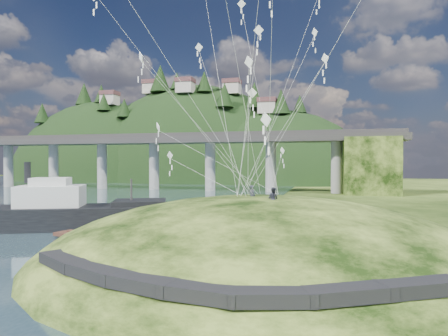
# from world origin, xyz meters

# --- Properties ---
(ground) EXTENTS (320.00, 320.00, 0.00)m
(ground) POSITION_xyz_m (0.00, 0.00, 0.00)
(ground) COLOR black
(ground) RESTS_ON ground
(grass_hill) EXTENTS (36.00, 32.00, 13.00)m
(grass_hill) POSITION_xyz_m (8.00, 2.00, -1.50)
(grass_hill) COLOR black
(grass_hill) RESTS_ON ground
(footpath) EXTENTS (22.29, 5.84, 0.83)m
(footpath) POSITION_xyz_m (7.46, -9.74, 2.08)
(footpath) COLOR black
(footpath) RESTS_ON ground
(bridge) EXTENTS (160.00, 11.00, 15.00)m
(bridge) POSITION_xyz_m (-26.46, 70.07, 9.70)
(bridge) COLOR #2D2B2B
(bridge) RESTS_ON ground
(far_ridge) EXTENTS (153.00, 70.00, 94.50)m
(far_ridge) POSITION_xyz_m (-43.58, 122.17, -7.44)
(far_ridge) COLOR black
(far_ridge) RESTS_ON ground
(work_barge) EXTENTS (22.03, 13.79, 7.51)m
(work_barge) POSITION_xyz_m (-14.89, 11.75, 1.88)
(work_barge) COLOR black
(work_barge) RESTS_ON ground
(wooden_dock) EXTENTS (13.20, 5.59, 0.94)m
(wooden_dock) POSITION_xyz_m (-6.85, 5.42, 0.41)
(wooden_dock) COLOR #3B2018
(wooden_dock) RESTS_ON ground
(kite_flyers) EXTENTS (2.64, 2.34, 1.67)m
(kite_flyers) POSITION_xyz_m (8.38, 1.06, 5.78)
(kite_flyers) COLOR #292A37
(kite_flyers) RESTS_ON ground
(kite_swarm) EXTENTS (21.35, 17.97, 20.29)m
(kite_swarm) POSITION_xyz_m (5.58, 2.30, 17.18)
(kite_swarm) COLOR white
(kite_swarm) RESTS_ON ground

